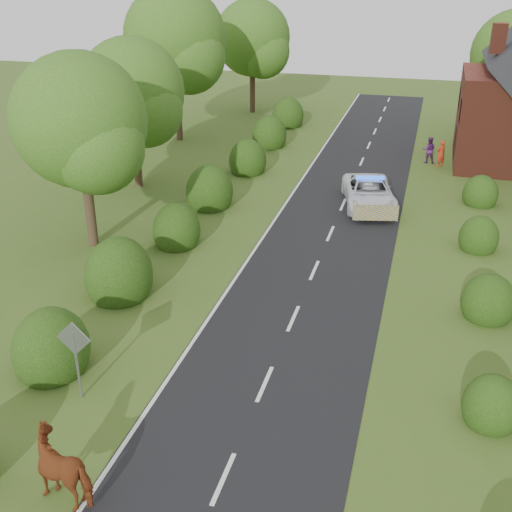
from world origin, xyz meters
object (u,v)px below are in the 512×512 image
(police_van, at_px, (369,193))
(cow, at_px, (68,469))
(road_sign, at_px, (75,349))
(pedestrian_purple, at_px, (429,150))
(pedestrian_red, at_px, (441,154))

(police_van, bearing_deg, cow, -115.47)
(road_sign, xyz_separation_m, police_van, (6.27, 18.14, -0.93))
(road_sign, height_order, cow, road_sign)
(cow, height_order, pedestrian_purple, pedestrian_purple)
(pedestrian_purple, bearing_deg, pedestrian_red, 136.90)
(police_van, bearing_deg, road_sign, -122.34)
(road_sign, xyz_separation_m, cow, (1.62, -3.38, -0.92))
(police_van, distance_m, pedestrian_purple, 9.18)
(road_sign, height_order, pedestrian_red, road_sign)
(road_sign, distance_m, cow, 3.86)
(police_van, height_order, pedestrian_red, pedestrian_red)
(pedestrian_red, relative_size, pedestrian_purple, 1.00)
(road_sign, distance_m, police_van, 19.22)
(road_sign, bearing_deg, pedestrian_purple, 71.53)
(cow, distance_m, pedestrian_purple, 31.18)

